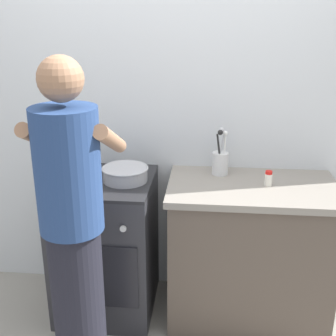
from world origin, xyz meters
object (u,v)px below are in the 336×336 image
spice_bottle (268,179)px  person (74,235)px  stove_range (106,245)px  utensil_crock (220,161)px  pot (81,167)px  mixing_bowl (125,173)px

spice_bottle → person: size_ratio=0.05×
stove_range → spice_bottle: bearing=0.1°
spice_bottle → person: person is taller
stove_range → utensil_crock: (0.71, 0.17, 0.54)m
pot → mixing_bowl: size_ratio=0.86×
stove_range → mixing_bowl: (0.14, -0.00, 0.50)m
pot → mixing_bowl: pot is taller
pot → person: (0.15, -0.67, -0.10)m
stove_range → pot: pot is taller
spice_bottle → person: bearing=-147.3°
stove_range → utensil_crock: 0.90m
pot → mixing_bowl: bearing=-8.8°
spice_bottle → person: 1.16m
stove_range → spice_bottle: size_ratio=9.86×
mixing_bowl → utensil_crock: utensil_crock is taller
utensil_crock → stove_range: bearing=-166.5°
utensil_crock → person: 1.07m
utensil_crock → pot: bearing=-171.5°
spice_bottle → utensil_crock: bearing=148.9°
pot → person: size_ratio=0.14×
utensil_crock → spice_bottle: utensil_crock is taller
stove_range → pot: 0.53m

